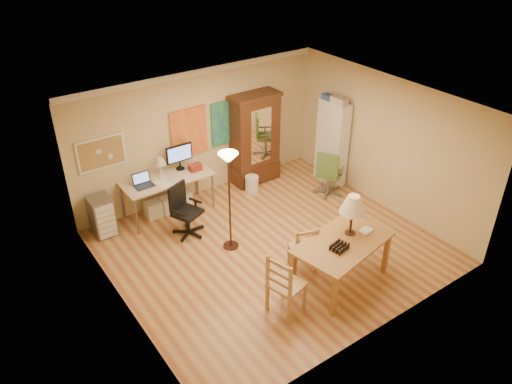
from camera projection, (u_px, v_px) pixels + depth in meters
floor at (271, 247)px, 9.11m from camera, size 5.50×5.50×0.00m
crown_molding at (197, 72)px, 9.49m from camera, size 5.50×0.08×0.12m
corkboard at (101, 153)px, 9.07m from camera, size 0.90×0.04×0.62m
art_panel_left at (189, 132)px, 9.98m from camera, size 0.80×0.04×1.00m
art_panel_right at (227, 122)px, 10.43m from camera, size 0.75×0.04×0.95m
dining_table at (347, 231)px, 7.91m from camera, size 1.76×1.25×1.51m
ladder_chair_back at (303, 249)px, 8.38m from camera, size 0.52×0.50×0.89m
ladder_chair_left at (285, 286)px, 7.49m from camera, size 0.57×0.59×1.05m
torchiere_lamp at (229, 173)px, 8.36m from camera, size 0.35×0.35×1.90m
computer_desk at (169, 190)px, 9.91m from camera, size 1.76×0.77×1.33m
office_chair_black at (187, 221)px, 9.36m from camera, size 0.62×0.62×1.01m
office_chair_green at (328, 182)px, 10.61m from camera, size 0.65×0.65×1.04m
drawer_cart at (102, 216)px, 9.30m from camera, size 0.39×0.47×0.78m
armoire at (255, 144)px, 10.83m from camera, size 1.10×0.52×2.02m
bookshelf at (332, 143)px, 10.78m from camera, size 0.28×0.75×1.87m
wastebin at (252, 184)px, 10.74m from camera, size 0.29×0.29×0.37m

